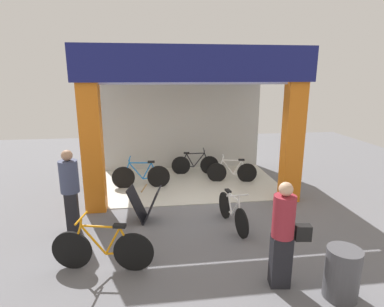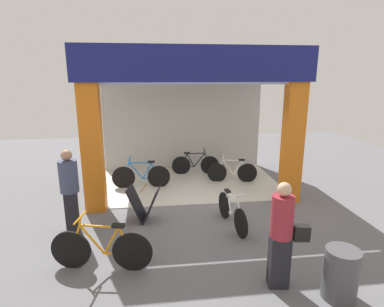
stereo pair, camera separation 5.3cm
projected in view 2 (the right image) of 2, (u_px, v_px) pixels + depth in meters
name	position (u px, v px, depth m)	size (l,w,h in m)	color
ground_plane	(196.00, 205.00, 8.01)	(18.81, 18.81, 0.00)	slate
shop_facade	(189.00, 116.00, 9.09)	(5.61, 3.64, 3.89)	beige
bicycle_inside_0	(232.00, 172.00, 9.63)	(1.52, 0.42, 0.84)	black
bicycle_inside_1	(141.00, 176.00, 9.13)	(1.68, 0.46, 0.92)	black
bicycle_inside_2	(195.00, 164.00, 10.40)	(1.57, 0.43, 0.86)	black
bicycle_parked_0	(232.00, 212.00, 6.79)	(0.42, 1.54, 0.85)	black
bicycle_parked_1	(102.00, 249.00, 5.28)	(1.72, 0.48, 0.96)	black
sandwich_board_sign	(144.00, 204.00, 7.04)	(0.80, 0.62, 0.81)	black
pedestrian_0	(282.00, 234.00, 4.75)	(0.62, 0.38, 1.72)	black
pedestrian_1	(70.00, 190.00, 6.39)	(0.42, 0.42, 1.80)	black
trash_bin	(341.00, 274.00, 4.60)	(0.50, 0.50, 0.78)	#4C4C51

